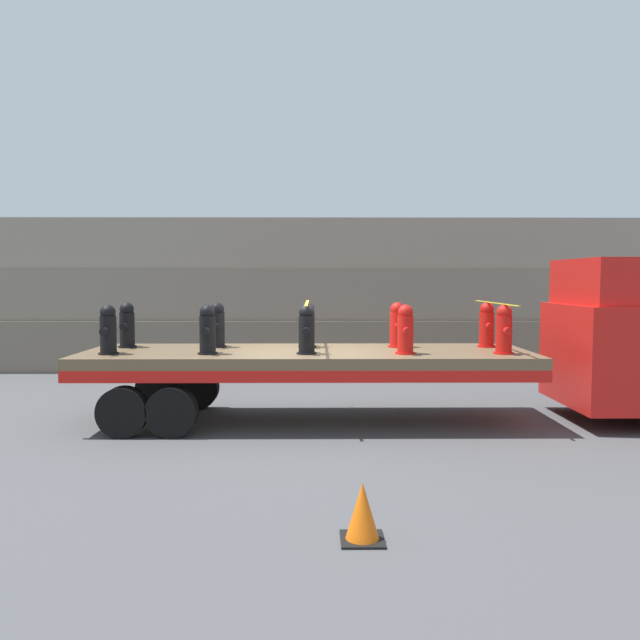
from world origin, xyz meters
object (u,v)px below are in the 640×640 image
at_px(fire_hydrant_black_near_2, 307,330).
at_px(fire_hydrant_red_near_4, 504,330).
at_px(fire_hydrant_black_far_0, 127,326).
at_px(fire_hydrant_black_far_2, 307,325).
at_px(fire_hydrant_black_near_1, 208,330).
at_px(fire_hydrant_red_near_3, 405,330).
at_px(fire_hydrant_red_far_4, 487,325).
at_px(traffic_cone, 362,512).
at_px(flatbed_trailer, 283,364).
at_px(fire_hydrant_black_far_1, 217,326).
at_px(fire_hydrant_red_far_3, 397,325).
at_px(fire_hydrant_black_near_0, 108,330).

relative_size(fire_hydrant_black_near_2, fire_hydrant_red_near_4, 1.00).
distance_m(fire_hydrant_black_far_0, fire_hydrant_black_far_2, 3.44).
distance_m(fire_hydrant_black_near_1, fire_hydrant_red_near_3, 3.44).
distance_m(fire_hydrant_red_far_4, traffic_cone, 6.61).
relative_size(flatbed_trailer, fire_hydrant_black_far_1, 9.39).
distance_m(fire_hydrant_black_near_2, fire_hydrant_red_far_3, 2.04).
relative_size(fire_hydrant_black_near_1, fire_hydrant_black_far_2, 1.00).
relative_size(fire_hydrant_black_near_0, fire_hydrant_red_far_4, 1.00).
distance_m(fire_hydrant_black_far_2, traffic_cone, 6.01).
relative_size(fire_hydrant_red_near_3, fire_hydrant_red_near_4, 1.00).
distance_m(fire_hydrant_black_far_0, fire_hydrant_red_far_4, 6.88).
xyz_separation_m(flatbed_trailer, fire_hydrant_black_far_1, (-1.27, 0.54, 0.66)).
xyz_separation_m(flatbed_trailer, fire_hydrant_black_near_0, (-2.99, -0.54, 0.66)).
xyz_separation_m(fire_hydrant_black_far_2, fire_hydrant_red_far_4, (3.44, 0.00, 0.00)).
xyz_separation_m(fire_hydrant_black_near_0, fire_hydrant_red_far_3, (5.16, 1.09, 0.00)).
relative_size(fire_hydrant_black_far_2, traffic_cone, 1.45).
distance_m(fire_hydrant_black_far_2, fire_hydrant_red_far_3, 1.72).
bearing_deg(fire_hydrant_black_near_0, fire_hydrant_black_near_1, 0.00).
distance_m(fire_hydrant_black_far_1, fire_hydrant_red_far_3, 3.44).
bearing_deg(fire_hydrant_black_far_1, fire_hydrant_black_near_2, -32.34).
relative_size(fire_hydrant_black_far_0, fire_hydrant_red_far_4, 1.00).
bearing_deg(fire_hydrant_black_far_0, fire_hydrant_red_far_3, 0.00).
xyz_separation_m(fire_hydrant_black_far_0, fire_hydrant_black_far_2, (3.44, 0.00, 0.00)).
bearing_deg(fire_hydrant_red_far_4, fire_hydrant_black_far_0, 180.00).
height_order(flatbed_trailer, fire_hydrant_black_far_2, fire_hydrant_black_far_2).
relative_size(fire_hydrant_red_far_3, fire_hydrant_red_far_4, 1.00).
xyz_separation_m(fire_hydrant_black_far_1, traffic_cone, (2.34, -5.81, -1.44)).
bearing_deg(fire_hydrant_red_near_4, fire_hydrant_black_far_0, 171.00).
bearing_deg(fire_hydrant_red_near_4, fire_hydrant_black_far_2, 162.43).
xyz_separation_m(fire_hydrant_black_near_1, fire_hydrant_red_near_4, (5.16, 0.00, 0.00)).
relative_size(fire_hydrant_red_far_3, fire_hydrant_red_near_4, 1.00).
height_order(fire_hydrant_black_near_0, fire_hydrant_red_far_4, same).
relative_size(fire_hydrant_black_near_0, traffic_cone, 1.45).
bearing_deg(fire_hydrant_black_far_2, fire_hydrant_black_near_1, -147.66).
height_order(fire_hydrant_black_far_0, fire_hydrant_black_near_2, same).
height_order(fire_hydrant_black_near_0, fire_hydrant_black_near_2, same).
bearing_deg(fire_hydrant_red_far_4, fire_hydrant_red_far_3, 180.00).
distance_m(fire_hydrant_black_far_2, fire_hydrant_red_far_4, 3.44).
height_order(fire_hydrant_black_far_2, fire_hydrant_red_far_3, same).
distance_m(flatbed_trailer, fire_hydrant_black_near_2, 0.97).
distance_m(flatbed_trailer, fire_hydrant_black_near_1, 1.53).
bearing_deg(fire_hydrant_black_far_2, fire_hydrant_red_far_3, 0.00).
distance_m(fire_hydrant_black_near_0, fire_hydrant_red_near_4, 6.88).
height_order(fire_hydrant_black_far_0, fire_hydrant_black_far_2, same).
bearing_deg(flatbed_trailer, fire_hydrant_red_near_3, -14.10).
height_order(fire_hydrant_black_near_2, traffic_cone, fire_hydrant_black_near_2).
height_order(flatbed_trailer, fire_hydrant_black_near_0, fire_hydrant_black_near_0).
height_order(fire_hydrant_black_far_0, fire_hydrant_red_far_3, same).
bearing_deg(flatbed_trailer, fire_hydrant_black_far_1, 156.81).
relative_size(fire_hydrant_red_near_4, fire_hydrant_red_far_4, 1.00).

